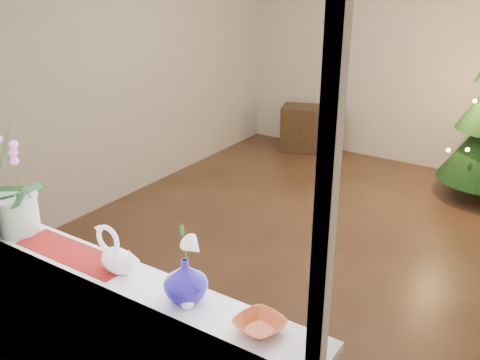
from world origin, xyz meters
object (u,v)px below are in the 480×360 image
object	(u,v)px
paperweight	(187,302)
side_table	(312,129)
orchid_pot	(9,171)
amber_dish	(260,326)
swan	(117,252)
blue_vase	(185,277)

from	to	relation	value
paperweight	side_table	world-z (taller)	paperweight
orchid_pot	amber_dish	xyz separation A→B (m)	(1.61, 0.00, -0.35)
orchid_pot	swan	bearing A→B (deg)	0.43
orchid_pot	swan	world-z (taller)	orchid_pot
amber_dish	blue_vase	bearing A→B (deg)	179.94
orchid_pot	blue_vase	distance (m)	1.24
blue_vase	paperweight	bearing A→B (deg)	-46.70
swan	side_table	xyz separation A→B (m)	(-1.19, 4.61, -0.73)
swan	paperweight	world-z (taller)	swan
paperweight	side_table	size ratio (longest dim) A/B	0.08
blue_vase	paperweight	xyz separation A→B (m)	(0.05, -0.05, -0.09)
blue_vase	paperweight	size ratio (longest dim) A/B	3.72
paperweight	blue_vase	bearing A→B (deg)	133.30
amber_dish	side_table	world-z (taller)	amber_dish
orchid_pot	swan	size ratio (longest dim) A/B	2.78
side_table	swan	bearing A→B (deg)	-94.48
blue_vase	orchid_pot	bearing A→B (deg)	-179.78
blue_vase	paperweight	world-z (taller)	blue_vase
orchid_pot	paperweight	bearing A→B (deg)	-1.96
orchid_pot	blue_vase	world-z (taller)	orchid_pot
swan	side_table	bearing A→B (deg)	116.26
orchid_pot	side_table	world-z (taller)	orchid_pot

